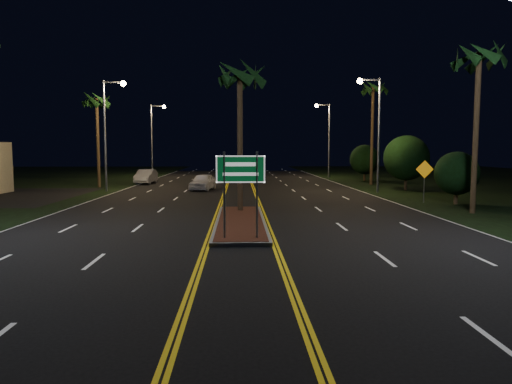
{
  "coord_description": "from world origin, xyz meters",
  "views": [
    {
      "loc": [
        -0.05,
        -13.87,
        3.41
      ],
      "look_at": [
        0.55,
        2.36,
        1.9
      ],
      "focal_mm": 32.0,
      "sensor_mm": 36.0,
      "label": 1
    }
  ],
  "objects_px": {
    "highway_sign": "(241,177)",
    "streetlight_left_mid": "(109,122)",
    "shrub_near": "(457,173)",
    "car_far": "(146,175)",
    "streetlight_right_far": "(326,131)",
    "palm_right_near": "(479,57)",
    "warning_sign": "(425,175)",
    "palm_left_far": "(97,101)",
    "streetlight_left_far": "(155,132)",
    "streetlight_right_mid": "(374,121)",
    "median_island": "(240,222)",
    "palm_right_far": "(373,90)",
    "shrub_mid": "(406,158)",
    "car_near": "(203,180)",
    "palm_median": "(240,76)",
    "shrub_far": "(365,160)"
  },
  "relations": [
    {
      "from": "palm_left_far",
      "to": "palm_right_near",
      "type": "height_order",
      "value": "palm_right_near"
    },
    {
      "from": "palm_median",
      "to": "palm_right_near",
      "type": "relative_size",
      "value": 0.89
    },
    {
      "from": "streetlight_right_far",
      "to": "shrub_near",
      "type": "height_order",
      "value": "streetlight_right_far"
    },
    {
      "from": "median_island",
      "to": "palm_median",
      "type": "distance_m",
      "value": 8.0
    },
    {
      "from": "shrub_far",
      "to": "warning_sign",
      "type": "distance_m",
      "value": 21.2
    },
    {
      "from": "streetlight_left_mid",
      "to": "shrub_near",
      "type": "distance_m",
      "value": 26.37
    },
    {
      "from": "highway_sign",
      "to": "palm_right_near",
      "type": "bearing_deg",
      "value": 29.95
    },
    {
      "from": "warning_sign",
      "to": "palm_left_far",
      "type": "bearing_deg",
      "value": 151.45
    },
    {
      "from": "streetlight_left_mid",
      "to": "car_far",
      "type": "relative_size",
      "value": 1.8
    },
    {
      "from": "car_near",
      "to": "car_far",
      "type": "bearing_deg",
      "value": 139.35
    },
    {
      "from": "car_near",
      "to": "warning_sign",
      "type": "xyz_separation_m",
      "value": [
        14.98,
        -10.04,
        0.98
      ]
    },
    {
      "from": "highway_sign",
      "to": "shrub_near",
      "type": "distance_m",
      "value": 17.55
    },
    {
      "from": "median_island",
      "to": "streetlight_right_far",
      "type": "xyz_separation_m",
      "value": [
        10.61,
        35.0,
        5.57
      ]
    },
    {
      "from": "palm_right_near",
      "to": "warning_sign",
      "type": "xyz_separation_m",
      "value": [
        -0.66,
        4.9,
        -6.41
      ]
    },
    {
      "from": "highway_sign",
      "to": "streetlight_left_mid",
      "type": "relative_size",
      "value": 0.36
    },
    {
      "from": "streetlight_right_mid",
      "to": "palm_right_near",
      "type": "distance_m",
      "value": 12.41
    },
    {
      "from": "streetlight_left_far",
      "to": "streetlight_right_far",
      "type": "bearing_deg",
      "value": -5.38
    },
    {
      "from": "palm_right_far",
      "to": "car_far",
      "type": "relative_size",
      "value": 2.06
    },
    {
      "from": "streetlight_right_mid",
      "to": "shrub_mid",
      "type": "xyz_separation_m",
      "value": [
        3.39,
        2.0,
        -2.93
      ]
    },
    {
      "from": "streetlight_right_far",
      "to": "car_far",
      "type": "bearing_deg",
      "value": -155.09
    },
    {
      "from": "streetlight_right_mid",
      "to": "car_near",
      "type": "bearing_deg",
      "value": 167.95
    },
    {
      "from": "streetlight_right_far",
      "to": "shrub_far",
      "type": "distance_m",
      "value": 7.56
    },
    {
      "from": "palm_right_far",
      "to": "median_island",
      "type": "bearing_deg",
      "value": -119.1
    },
    {
      "from": "shrub_near",
      "to": "car_far",
      "type": "xyz_separation_m",
      "value": [
        -23.0,
        18.66,
        -1.11
      ]
    },
    {
      "from": "highway_sign",
      "to": "car_near",
      "type": "height_order",
      "value": "highway_sign"
    },
    {
      "from": "median_island",
      "to": "streetlight_left_far",
      "type": "distance_m",
      "value": 38.89
    },
    {
      "from": "palm_right_far",
      "to": "palm_right_near",
      "type": "bearing_deg",
      "value": -90.86
    },
    {
      "from": "streetlight_right_far",
      "to": "palm_right_near",
      "type": "xyz_separation_m",
      "value": [
        1.89,
        -32.0,
        2.56
      ]
    },
    {
      "from": "streetlight_right_far",
      "to": "median_island",
      "type": "bearing_deg",
      "value": -106.87
    },
    {
      "from": "shrub_near",
      "to": "warning_sign",
      "type": "relative_size",
      "value": 1.21
    },
    {
      "from": "palm_right_far",
      "to": "streetlight_right_mid",
      "type": "bearing_deg",
      "value": -105.29
    },
    {
      "from": "warning_sign",
      "to": "car_far",
      "type": "bearing_deg",
      "value": 139.68
    },
    {
      "from": "highway_sign",
      "to": "streetlight_left_mid",
      "type": "distance_m",
      "value": 23.93
    },
    {
      "from": "streetlight_left_mid",
      "to": "shrub_near",
      "type": "relative_size",
      "value": 2.73
    },
    {
      "from": "highway_sign",
      "to": "streetlight_left_mid",
      "type": "xyz_separation_m",
      "value": [
        -10.61,
        21.2,
        3.25
      ]
    },
    {
      "from": "highway_sign",
      "to": "shrub_near",
      "type": "bearing_deg",
      "value": 39.69
    },
    {
      "from": "highway_sign",
      "to": "streetlight_right_mid",
      "type": "relative_size",
      "value": 0.36
    },
    {
      "from": "streetlight_left_far",
      "to": "streetlight_right_mid",
      "type": "height_order",
      "value": "same"
    },
    {
      "from": "highway_sign",
      "to": "palm_left_far",
      "type": "distance_m",
      "value": 28.77
    },
    {
      "from": "palm_right_near",
      "to": "streetlight_left_mid",
      "type": "bearing_deg",
      "value": 148.8
    },
    {
      "from": "warning_sign",
      "to": "highway_sign",
      "type": "bearing_deg",
      "value": -134.92
    },
    {
      "from": "palm_median",
      "to": "warning_sign",
      "type": "xyz_separation_m",
      "value": [
        11.84,
        4.4,
        -5.48
      ]
    },
    {
      "from": "streetlight_left_far",
      "to": "car_near",
      "type": "bearing_deg",
      "value": -68.61
    },
    {
      "from": "streetlight_right_mid",
      "to": "car_far",
      "type": "xyz_separation_m",
      "value": [
        -20.11,
        10.66,
        -4.82
      ]
    },
    {
      "from": "median_island",
      "to": "palm_right_near",
      "type": "bearing_deg",
      "value": 13.5
    },
    {
      "from": "palm_left_far",
      "to": "shrub_near",
      "type": "distance_m",
      "value": 30.35
    },
    {
      "from": "median_island",
      "to": "palm_right_near",
      "type": "xyz_separation_m",
      "value": [
        12.5,
        3.0,
        8.13
      ]
    },
    {
      "from": "median_island",
      "to": "warning_sign",
      "type": "xyz_separation_m",
      "value": [
        11.84,
        7.9,
        1.72
      ]
    },
    {
      "from": "car_near",
      "to": "car_far",
      "type": "distance_m",
      "value": 10.0
    },
    {
      "from": "median_island",
      "to": "palm_right_far",
      "type": "height_order",
      "value": "palm_right_far"
    }
  ]
}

